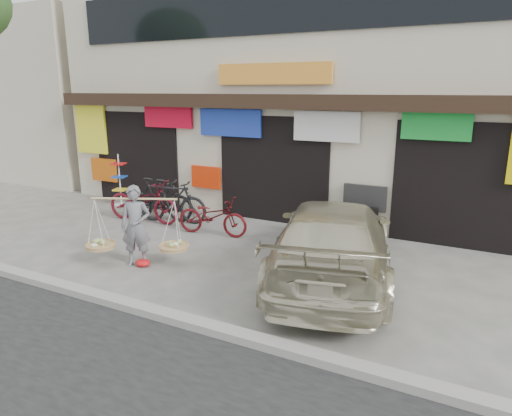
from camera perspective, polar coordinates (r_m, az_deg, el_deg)
The scene contains 12 objects.
ground at distance 9.08m, azimuth -7.53°, elevation -7.08°, with size 70.00×70.00×0.00m, color slate.
kerb at distance 7.66m, azimuth -16.29°, elevation -11.37°, with size 70.00×0.25×0.12m, color gray.
shophouse_block at distance 14.17m, azimuth 7.47°, elevation 14.95°, with size 14.00×6.32×7.00m.
neighbor_west at distance 23.05m, azimuth -26.15°, elevation 12.34°, with size 12.00×7.00×6.00m, color beige.
street_vendor at distance 9.07m, azimuth -14.76°, elevation -2.60°, with size 1.87×1.16×1.59m.
bike_0 at distance 12.09m, azimuth -13.91°, elevation 0.84°, with size 0.73×2.09×1.10m, color #5B0F1A.
bike_1 at distance 11.86m, azimuth -10.45°, elevation 0.84°, with size 0.53×1.87×1.12m, color black.
bike_2 at distance 10.73m, azimuth -5.47°, elevation -1.02°, with size 0.61×1.74×0.91m, color #520E11.
bike_3 at distance 12.12m, azimuth -12.01°, elevation 1.05°, with size 0.53×1.87×1.12m, color black.
suv at distance 8.30m, azimuth 9.56°, elevation -4.02°, with size 3.15×5.27×1.43m.
display_rack at distance 13.99m, azimuth -16.63°, elevation 2.78°, with size 0.46×0.46×1.53m.
red_bag at distance 9.19m, azimuth -13.97°, elevation -6.67°, with size 0.31×0.25×0.14m, color red.
Camera 1 is at (4.91, -6.87, 3.34)m, focal length 32.00 mm.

